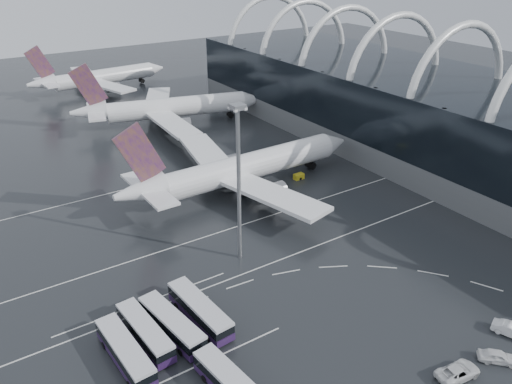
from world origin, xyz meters
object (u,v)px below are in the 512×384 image
airliner_gate_c (98,78)px  bus_row_near_d (200,310)px  van_curve_a (458,372)px  bus_row_near_a (125,352)px  airliner_gate_b (168,108)px  gse_cart_belly_a (299,176)px  floodlight_mast (239,166)px  gse_cart_belly_b (293,163)px  van_curve_b (498,356)px  bus_row_near_b (145,332)px  bus_row_near_c (172,324)px  van_curve_c (512,330)px  gse_cart_belly_e (228,170)px  airliner_main (240,169)px

airliner_gate_c → bus_row_near_d: airliner_gate_c is taller
van_curve_a → bus_row_near_a: bearing=60.6°
airliner_gate_b → gse_cart_belly_a: (9.13, -53.32, -4.39)m
floodlight_mast → gse_cart_belly_b: size_ratio=14.01×
van_curve_a → floodlight_mast: 42.85m
airliner_gate_b → airliner_gate_c: airliner_gate_b is taller
airliner_gate_c → floodlight_mast: bearing=-101.3°
van_curve_a → gse_cart_belly_a: size_ratio=2.54×
airliner_gate_c → bus_row_near_a: bearing=-110.9°
van_curve_b → gse_cart_belly_a: 61.40m
bus_row_near_b → gse_cart_belly_a: size_ratio=5.32×
gse_cart_belly_b → bus_row_near_c: bearing=-142.6°
van_curve_a → gse_cart_belly_a: (19.72, 58.77, -0.19)m
gse_cart_belly_a → van_curve_c: bearing=-96.8°
bus_row_near_d → van_curve_a: (22.54, -27.60, -0.99)m
bus_row_near_d → gse_cart_belly_b: size_ratio=6.93×
van_curve_c → floodlight_mast: (-21.85, 37.84, 16.64)m
airliner_gate_c → bus_row_near_d: (-27.64, -135.49, -2.86)m
van_curve_b → gse_cart_belly_e: size_ratio=2.02×
bus_row_near_d → van_curve_b: bearing=-139.0°
van_curve_b → airliner_gate_c: bearing=46.3°
van_curve_c → floodlight_mast: floodlight_mast is taller
airliner_main → gse_cart_belly_a: 15.39m
van_curve_b → gse_cart_belly_e: bearing=45.0°
airliner_main → airliner_gate_b: bearing=82.5°
gse_cart_belly_e → gse_cart_belly_a: bearing=-45.8°
airliner_gate_b → gse_cart_belly_b: 48.19m
bus_row_near_b → bus_row_near_d: bus_row_near_d is taller
airliner_gate_b → van_curve_c: airliner_gate_b is taller
bus_row_near_a → gse_cart_belly_e: (42.15, 45.64, -1.11)m
gse_cart_belly_e → gse_cart_belly_b: bearing=-18.7°
gse_cart_belly_a → gse_cart_belly_b: 8.02m
bus_row_near_b → bus_row_near_d: bearing=-95.9°
van_curve_b → bus_row_near_d: bearing=91.1°
van_curve_c → bus_row_near_d: bearing=121.5°
airliner_main → airliner_gate_b: size_ratio=1.04×
bus_row_near_c → gse_cart_belly_e: bearing=-46.4°
airliner_main → van_curve_c: bearing=-84.2°
van_curve_c → gse_cart_belly_a: (6.89, 58.18, -0.23)m
airliner_main → gse_cart_belly_a: (14.53, -2.51, -4.42)m
bus_row_near_d → van_curve_b: (29.18, -28.82, -0.99)m
bus_row_near_a → floodlight_mast: size_ratio=0.48×
airliner_gate_b → gse_cart_belly_e: bearing=-79.9°
van_curve_b → airliner_gate_b: bearing=43.8°
airliner_main → van_curve_a: 61.65m
van_curve_b → van_curve_c: van_curve_c is taller
bus_row_near_d → van_curve_b: size_ratio=2.76×
floodlight_mast → gse_cart_belly_a: (28.74, 20.34, -16.87)m
airliner_gate_c → gse_cart_belly_b: airliner_gate_c is taller
bus_row_near_c → van_curve_a: 38.43m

